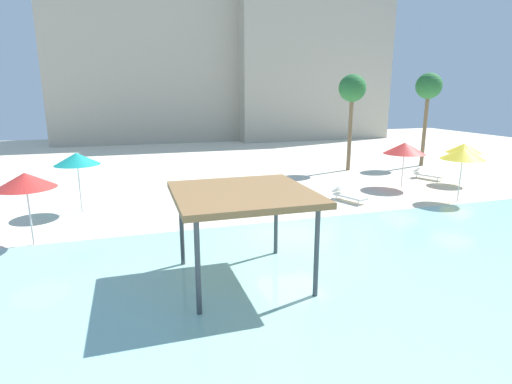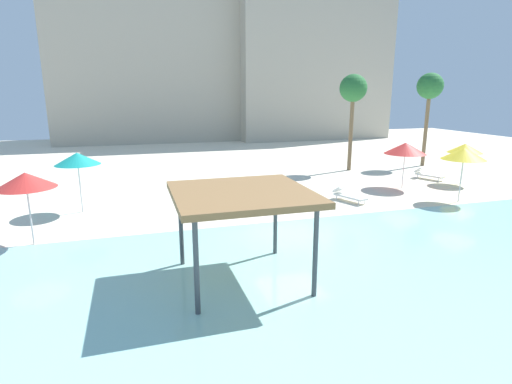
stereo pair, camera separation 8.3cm
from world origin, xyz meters
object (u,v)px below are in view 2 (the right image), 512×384
beach_umbrella_red_4 (25,180)px  lounge_chair_0 (348,195)px  shade_pavilion (242,197)px  beach_umbrella_teal_1 (77,159)px  beach_umbrella_red_3 (405,148)px  palm_tree_1 (430,89)px  beach_umbrella_yellow_2 (465,148)px  lounge_chair_2 (427,174)px  palm_tree_0 (353,91)px  beach_umbrella_yellow_0 (464,154)px

beach_umbrella_red_4 → lounge_chair_0: size_ratio=1.37×
shade_pavilion → beach_umbrella_teal_1: bearing=120.6°
beach_umbrella_red_3 → palm_tree_1: 9.23m
beach_umbrella_yellow_2 → lounge_chair_0: size_ratio=1.25×
beach_umbrella_yellow_2 → lounge_chair_2: bearing=120.7°
palm_tree_0 → beach_umbrella_yellow_0: bearing=-84.1°
beach_umbrella_yellow_0 → shade_pavilion: bearing=-157.2°
beach_umbrella_red_3 → beach_umbrella_red_4: beach_umbrella_red_4 is taller
lounge_chair_2 → lounge_chair_0: bearing=-87.8°
beach_umbrella_red_4 → palm_tree_0: size_ratio=0.40×
shade_pavilion → beach_umbrella_red_4: size_ratio=1.44×
beach_umbrella_red_4 → lounge_chair_2: 22.81m
beach_umbrella_red_4 → beach_umbrella_yellow_0: bearing=1.1°
beach_umbrella_yellow_2 → lounge_chair_0: (-8.80, -1.67, -1.87)m
palm_tree_1 → beach_umbrella_red_3: bearing=-136.1°
beach_umbrella_yellow_2 → beach_umbrella_yellow_0: bearing=-134.5°
lounge_chair_2 → beach_umbrella_red_4: bearing=-97.6°
lounge_chair_2 → shade_pavilion: bearing=-77.0°
beach_umbrella_yellow_0 → beach_umbrella_yellow_2: 4.85m
lounge_chair_0 → lounge_chair_2: 8.48m
lounge_chair_0 → palm_tree_1: 14.35m
beach_umbrella_yellow_2 → lounge_chair_2: 2.79m
beach_umbrella_teal_1 → beach_umbrella_red_4: bearing=-107.9°
beach_umbrella_red_4 → palm_tree_1: size_ratio=0.39×
shade_pavilion → palm_tree_1: size_ratio=0.56×
palm_tree_0 → palm_tree_1: size_ratio=0.98×
beach_umbrella_yellow_0 → beach_umbrella_red_4: bearing=-178.9°
beach_umbrella_red_4 → lounge_chair_2: beach_umbrella_red_4 is taller
beach_umbrella_teal_1 → palm_tree_0: size_ratio=0.42×
beach_umbrella_red_4 → palm_tree_1: (25.06, 9.88, 3.35)m
palm_tree_0 → palm_tree_1: (6.38, 0.02, 0.16)m
palm_tree_1 → beach_umbrella_teal_1: bearing=-166.1°
beach_umbrella_red_3 → beach_umbrella_red_4: (-18.89, -3.95, 0.09)m
beach_umbrella_yellow_2 → lounge_chair_0: bearing=-169.3°
beach_umbrella_yellow_2 → beach_umbrella_red_3: 4.19m
palm_tree_0 → palm_tree_1: palm_tree_1 is taller
palm_tree_0 → palm_tree_1: 6.38m
lounge_chair_0 → lounge_chair_2: same height
beach_umbrella_red_4 → palm_tree_0: bearing=27.8°
beach_umbrella_red_3 → lounge_chair_0: bearing=-158.8°
lounge_chair_0 → palm_tree_0: (4.42, 7.70, 5.28)m
lounge_chair_2 → palm_tree_1: bearing=122.7°
beach_umbrella_red_3 → palm_tree_1: (6.17, 5.93, 3.43)m
shade_pavilion → lounge_chair_2: (15.35, 10.70, -2.24)m
lounge_chair_0 → palm_tree_0: size_ratio=0.29×
beach_umbrella_yellow_2 → beach_umbrella_red_4: (-23.07, -3.82, 0.23)m
beach_umbrella_yellow_0 → palm_tree_0: bearing=95.9°
beach_umbrella_yellow_0 → palm_tree_1: 11.41m
lounge_chair_2 → palm_tree_1: palm_tree_1 is taller
lounge_chair_0 → palm_tree_0: palm_tree_0 is taller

